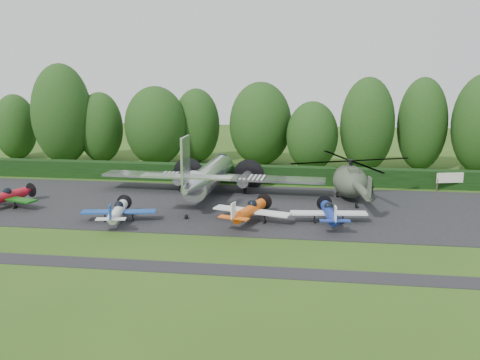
# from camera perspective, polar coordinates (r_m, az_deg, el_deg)

# --- Properties ---
(ground) EXTENTS (160.00, 160.00, 0.00)m
(ground) POSITION_cam_1_polar(r_m,az_deg,el_deg) (42.74, -7.91, -6.15)
(ground) COLOR #2C4D15
(ground) RESTS_ON ground
(apron) EXTENTS (70.00, 18.00, 0.01)m
(apron) POSITION_cam_1_polar(r_m,az_deg,el_deg) (52.01, -4.92, -2.72)
(apron) COLOR black
(apron) RESTS_ON ground
(taxiway_verge) EXTENTS (70.00, 2.00, 0.00)m
(taxiway_verge) POSITION_cam_1_polar(r_m,az_deg,el_deg) (37.35, -10.43, -8.99)
(taxiway_verge) COLOR black
(taxiway_verge) RESTS_ON ground
(hedgerow) EXTENTS (90.00, 1.60, 2.00)m
(hedgerow) POSITION_cam_1_polar(r_m,az_deg,el_deg) (62.48, -2.69, -0.14)
(hedgerow) COLOR black
(hedgerow) RESTS_ON ground
(transport_plane) EXTENTS (23.76, 18.22, 7.62)m
(transport_plane) POSITION_cam_1_polar(r_m,az_deg,el_deg) (55.14, -3.33, 0.43)
(transport_plane) COLOR silver
(transport_plane) RESTS_ON ground
(light_plane_red) EXTENTS (6.78, 7.13, 2.60)m
(light_plane_red) POSITION_cam_1_polar(r_m,az_deg,el_deg) (55.34, -23.99, -1.69)
(light_plane_red) COLOR #B0101F
(light_plane_red) RESTS_ON ground
(light_plane_white) EXTENTS (6.43, 6.76, 2.47)m
(light_plane_white) POSITION_cam_1_polar(r_m,az_deg,el_deg) (47.19, -12.88, -3.27)
(light_plane_white) COLOR white
(light_plane_white) RESTS_ON ground
(light_plane_orange) EXTENTS (6.90, 7.26, 2.65)m
(light_plane_orange) POSITION_cam_1_polar(r_m,az_deg,el_deg) (45.96, 1.03, -3.27)
(light_plane_orange) COLOR #F1590E
(light_plane_orange) RESTS_ON ground
(light_plane_blue) EXTENTS (6.55, 6.88, 2.52)m
(light_plane_blue) POSITION_cam_1_polar(r_m,az_deg,el_deg) (46.15, 9.51, -3.45)
(light_plane_blue) COLOR navy
(light_plane_blue) RESTS_ON ground
(helicopter) EXTENTS (12.75, 14.92, 4.11)m
(helicopter) POSITION_cam_1_polar(r_m,az_deg,el_deg) (54.57, 11.67, 0.16)
(helicopter) COLOR #3D4837
(helicopter) RESTS_ON ground
(sign_board) EXTENTS (3.52, 0.13, 1.98)m
(sign_board) POSITION_cam_1_polar(r_m,az_deg,el_deg) (61.93, 21.70, 0.15)
(sign_board) COLOR #3F3326
(sign_board) RESTS_ON ground
(tree_0) EXTENTS (6.14, 6.14, 9.70)m
(tree_0) POSITION_cam_1_polar(r_m,az_deg,el_deg) (76.40, -14.66, 5.43)
(tree_0) COLOR black
(tree_0) RESTS_ON ground
(tree_1) EXTENTS (8.33, 8.33, 11.16)m
(tree_1) POSITION_cam_1_polar(r_m,az_deg,el_deg) (71.81, 2.20, 5.99)
(tree_1) COLOR black
(tree_1) RESTS_ON ground
(tree_2) EXTENTS (6.56, 6.56, 8.87)m
(tree_2) POSITION_cam_1_polar(r_m,az_deg,el_deg) (68.78, 7.70, 4.65)
(tree_2) COLOR black
(tree_2) RESTS_ON ground
(tree_3) EXTENTS (6.82, 6.82, 11.90)m
(tree_3) POSITION_cam_1_polar(r_m,az_deg,el_deg) (69.57, 13.42, 5.76)
(tree_3) COLOR black
(tree_3) RESTS_ON ground
(tree_4) EXTENTS (6.39, 6.39, 10.18)m
(tree_4) POSITION_cam_1_polar(r_m,az_deg,el_deg) (74.47, -4.65, 5.80)
(tree_4) COLOR black
(tree_4) RESTS_ON ground
(tree_5) EXTENTS (8.02, 8.02, 13.56)m
(tree_5) POSITION_cam_1_polar(r_m,az_deg,el_deg) (76.62, -18.47, 6.67)
(tree_5) COLOR black
(tree_5) RESTS_ON ground
(tree_7) EXTENTS (5.97, 5.97, 9.29)m
(tree_7) POSITION_cam_1_polar(r_m,az_deg,el_deg) (83.00, -22.85, 5.24)
(tree_7) COLOR black
(tree_7) RESTS_ON ground
(tree_9) EXTENTS (6.23, 6.23, 11.87)m
(tree_9) POSITION_cam_1_polar(r_m,az_deg,el_deg) (71.99, 18.86, 5.64)
(tree_9) COLOR black
(tree_9) RESTS_ON ground
(tree_10) EXTENTS (8.27, 8.27, 10.60)m
(tree_10) POSITION_cam_1_polar(r_m,az_deg,el_deg) (72.83, -8.98, 5.72)
(tree_10) COLOR black
(tree_10) RESTS_ON ground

